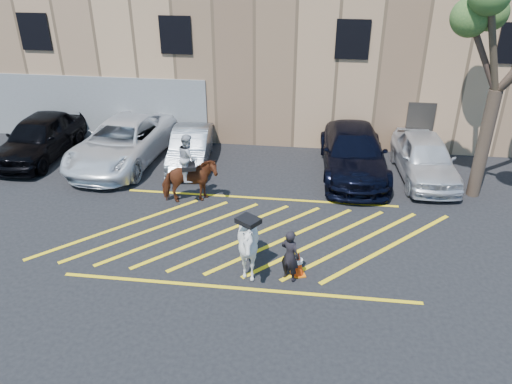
# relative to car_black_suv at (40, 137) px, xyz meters

# --- Properties ---
(ground) EXTENTS (90.00, 90.00, 0.00)m
(ground) POSITION_rel_car_black_suv_xyz_m (9.35, -4.68, -0.87)
(ground) COLOR black
(ground) RESTS_ON ground
(car_black_suv) EXTENTS (2.17, 5.15, 1.74)m
(car_black_suv) POSITION_rel_car_black_suv_xyz_m (0.00, 0.00, 0.00)
(car_black_suv) COLOR black
(car_black_suv) RESTS_ON ground
(car_white_pickup) EXTENTS (3.36, 6.31, 1.69)m
(car_white_pickup) POSITION_rel_car_black_suv_xyz_m (3.53, -0.04, -0.02)
(car_white_pickup) COLOR white
(car_white_pickup) RESTS_ON ground
(car_silver_sedan) EXTENTS (1.88, 4.26, 1.36)m
(car_silver_sedan) POSITION_rel_car_black_suv_xyz_m (6.25, 0.17, -0.19)
(car_silver_sedan) COLOR #8F959D
(car_silver_sedan) RESTS_ON ground
(car_blue_suv) EXTENTS (2.64, 5.91, 1.68)m
(car_blue_suv) POSITION_rel_car_black_suv_xyz_m (12.62, 0.13, -0.03)
(car_blue_suv) COLOR black
(car_blue_suv) RESTS_ON ground
(car_white_suv) EXTENTS (2.24, 4.84, 1.61)m
(car_white_suv) POSITION_rel_car_black_suv_xyz_m (15.25, -0.01, -0.07)
(car_white_suv) COLOR white
(car_white_suv) RESTS_ON ground
(handler) EXTENTS (0.66, 0.59, 1.51)m
(handler) POSITION_rel_car_black_suv_xyz_m (10.68, -6.90, -0.12)
(handler) COLOR black
(handler) RESTS_ON ground
(warehouse) EXTENTS (32.42, 10.20, 7.30)m
(warehouse) POSITION_rel_car_black_suv_xyz_m (9.34, 7.31, 2.78)
(warehouse) COLOR tan
(warehouse) RESTS_ON ground
(hatching_zone) EXTENTS (12.60, 5.12, 0.01)m
(hatching_zone) POSITION_rel_car_black_suv_xyz_m (9.35, -4.98, -0.86)
(hatching_zone) COLOR yellow
(hatching_zone) RESTS_ON ground
(mounted_bay) EXTENTS (2.04, 1.37, 2.47)m
(mounted_bay) POSITION_rel_car_black_suv_xyz_m (7.01, -3.02, 0.13)
(mounted_bay) COLOR #5E2E16
(mounted_bay) RESTS_ON ground
(saddled_white) EXTENTS (2.23, 2.28, 1.89)m
(saddled_white) POSITION_rel_car_black_suv_xyz_m (9.56, -6.81, 0.08)
(saddled_white) COLOR white
(saddled_white) RESTS_ON ground
(traffic_cone) EXTENTS (0.48, 0.48, 0.73)m
(traffic_cone) POSITION_rel_car_black_suv_xyz_m (10.89, -6.67, -0.50)
(traffic_cone) COLOR orange
(traffic_cone) RESTS_ON ground
(tree) EXTENTS (3.99, 4.37, 7.31)m
(tree) POSITION_rel_car_black_suv_xyz_m (16.80, -1.25, 4.82)
(tree) COLOR #4C3C2E
(tree) RESTS_ON ground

